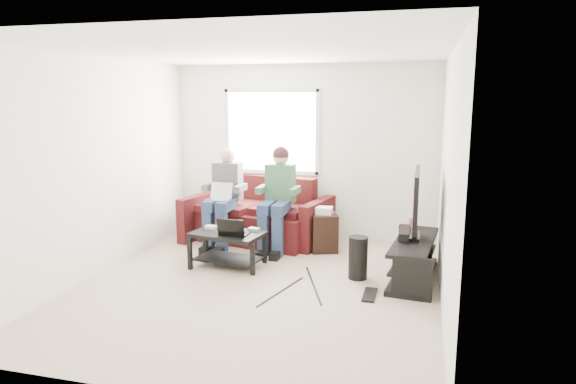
{
  "coord_description": "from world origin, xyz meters",
  "views": [
    {
      "loc": [
        1.75,
        -5.28,
        2.13
      ],
      "look_at": [
        0.19,
        0.6,
        0.99
      ],
      "focal_mm": 32.0,
      "sensor_mm": 36.0,
      "label": 1
    }
  ],
  "objects_px": {
    "sofa": "(259,218)",
    "tv": "(416,200)",
    "coffee_table": "(228,241)",
    "tv_stand": "(413,261)",
    "end_table": "(324,231)",
    "subwoofer": "(358,258)"
  },
  "relations": [
    {
      "from": "sofa",
      "to": "tv",
      "type": "bearing_deg",
      "value": -23.76
    },
    {
      "from": "coffee_table",
      "to": "tv_stand",
      "type": "height_order",
      "value": "tv_stand"
    },
    {
      "from": "sofa",
      "to": "tv",
      "type": "relative_size",
      "value": 1.98
    },
    {
      "from": "sofa",
      "to": "coffee_table",
      "type": "relative_size",
      "value": 2.27
    },
    {
      "from": "coffee_table",
      "to": "tv_stand",
      "type": "relative_size",
      "value": 0.66
    },
    {
      "from": "tv",
      "to": "end_table",
      "type": "bearing_deg",
      "value": 150.07
    },
    {
      "from": "tv_stand",
      "to": "subwoofer",
      "type": "xyz_separation_m",
      "value": [
        -0.63,
        -0.17,
        0.04
      ]
    },
    {
      "from": "tv_stand",
      "to": "tv",
      "type": "relative_size",
      "value": 1.32
    },
    {
      "from": "sofa",
      "to": "tv",
      "type": "height_order",
      "value": "tv"
    },
    {
      "from": "tv_stand",
      "to": "end_table",
      "type": "relative_size",
      "value": 2.33
    },
    {
      "from": "sofa",
      "to": "coffee_table",
      "type": "xyz_separation_m",
      "value": [
        -0.0,
        -1.25,
        -0.01
      ]
    },
    {
      "from": "sofa",
      "to": "end_table",
      "type": "relative_size",
      "value": 3.49
    },
    {
      "from": "subwoofer",
      "to": "end_table",
      "type": "height_order",
      "value": "end_table"
    },
    {
      "from": "tv",
      "to": "subwoofer",
      "type": "relative_size",
      "value": 2.16
    },
    {
      "from": "end_table",
      "to": "coffee_table",
      "type": "bearing_deg",
      "value": -137.75
    },
    {
      "from": "sofa",
      "to": "subwoofer",
      "type": "height_order",
      "value": "sofa"
    },
    {
      "from": "end_table",
      "to": "tv_stand",
      "type": "bearing_deg",
      "value": -33.25
    },
    {
      "from": "tv",
      "to": "end_table",
      "type": "distance_m",
      "value": 1.56
    },
    {
      "from": "sofa",
      "to": "tv_stand",
      "type": "relative_size",
      "value": 1.5
    },
    {
      "from": "tv",
      "to": "subwoofer",
      "type": "xyz_separation_m",
      "value": [
        -0.63,
        -0.27,
        -0.67
      ]
    },
    {
      "from": "tv_stand",
      "to": "subwoofer",
      "type": "height_order",
      "value": "subwoofer"
    },
    {
      "from": "tv_stand",
      "to": "subwoofer",
      "type": "relative_size",
      "value": 2.86
    }
  ]
}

